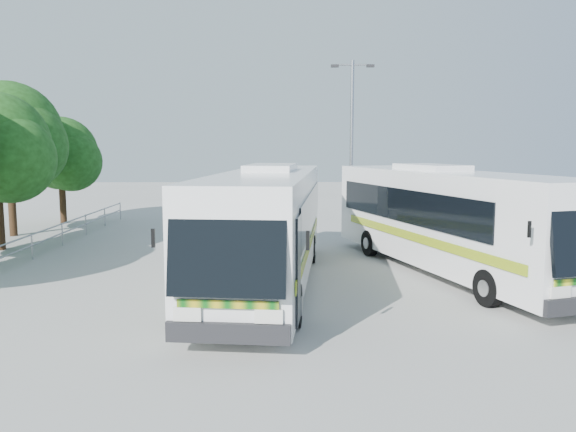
{
  "coord_description": "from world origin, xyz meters",
  "views": [
    {
      "loc": [
        -0.68,
        -18.11,
        4.25
      ],
      "look_at": [
        -0.32,
        1.38,
        1.84
      ],
      "focal_mm": 35.0,
      "sensor_mm": 36.0,
      "label": 1
    }
  ],
  "objects_px": {
    "coach_main": "(267,224)",
    "coach_adjacent": "(446,218)",
    "tree_far_d": "(10,135)",
    "lamppost": "(352,141)",
    "tree_far_e": "(62,153)"
  },
  "relations": [
    {
      "from": "coach_main",
      "to": "coach_adjacent",
      "type": "height_order",
      "value": "coach_main"
    },
    {
      "from": "tree_far_d",
      "to": "lamppost",
      "type": "xyz_separation_m",
      "value": [
        16.1,
        -0.39,
        -0.28
      ]
    },
    {
      "from": "tree_far_e",
      "to": "tree_far_d",
      "type": "bearing_deg",
      "value": -98.63
    },
    {
      "from": "coach_main",
      "to": "tree_far_d",
      "type": "bearing_deg",
      "value": 147.39
    },
    {
      "from": "tree_far_d",
      "to": "lamppost",
      "type": "height_order",
      "value": "lamppost"
    },
    {
      "from": "tree_far_d",
      "to": "coach_adjacent",
      "type": "relative_size",
      "value": 0.58
    },
    {
      "from": "coach_adjacent",
      "to": "lamppost",
      "type": "relative_size",
      "value": 1.53
    },
    {
      "from": "tree_far_e",
      "to": "coach_adjacent",
      "type": "distance_m",
      "value": 21.86
    },
    {
      "from": "coach_main",
      "to": "tree_far_e",
      "type": "bearing_deg",
      "value": 135.14
    },
    {
      "from": "coach_main",
      "to": "coach_adjacent",
      "type": "relative_size",
      "value": 1.01
    },
    {
      "from": "lamppost",
      "to": "tree_far_d",
      "type": "bearing_deg",
      "value": -179.29
    },
    {
      "from": "tree_far_e",
      "to": "lamppost",
      "type": "bearing_deg",
      "value": -17.61
    },
    {
      "from": "tree_far_d",
      "to": "coach_main",
      "type": "xyz_separation_m",
      "value": [
        12.31,
        -9.94,
        -2.9
      ]
    },
    {
      "from": "tree_far_d",
      "to": "lamppost",
      "type": "relative_size",
      "value": 0.89
    },
    {
      "from": "coach_adjacent",
      "to": "lamppost",
      "type": "height_order",
      "value": "lamppost"
    }
  ]
}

